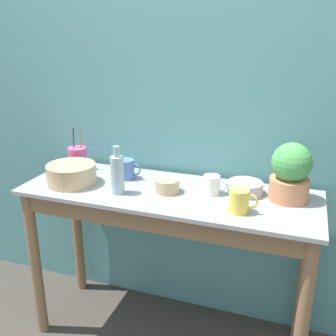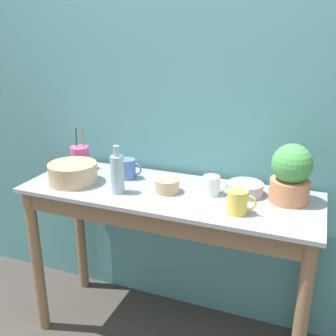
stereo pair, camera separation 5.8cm
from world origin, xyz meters
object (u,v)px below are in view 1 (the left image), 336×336
at_px(bottle_tall, 117,174).
at_px(utensil_cup, 78,159).
at_px(potted_plant, 291,172).
at_px(bowl_wash_large, 71,174).
at_px(mug_blue, 126,169).
at_px(bowl_small_tan, 167,186).
at_px(mug_yellow, 239,201).
at_px(mug_white, 212,185).
at_px(bowl_small_steel, 245,188).

relative_size(bottle_tall, utensil_cup, 1.00).
distance_m(potted_plant, bowl_wash_large, 1.08).
distance_m(mug_blue, bowl_small_tan, 0.29).
distance_m(mug_yellow, mug_white, 0.23).
bearing_deg(utensil_cup, mug_yellow, -14.59).
bearing_deg(utensil_cup, bottle_tall, -32.54).
bearing_deg(mug_yellow, bottle_tall, 178.42).
bearing_deg(mug_yellow, utensil_cup, 165.41).
relative_size(mug_blue, bowl_small_tan, 1.09).
distance_m(bottle_tall, bowl_small_steel, 0.62).
xyz_separation_m(bowl_wash_large, utensil_cup, (-0.08, 0.20, 0.01)).
height_order(bottle_tall, mug_blue, bottle_tall).
bearing_deg(bowl_wash_large, bottle_tall, -7.00).
bearing_deg(mug_yellow, bowl_wash_large, 176.67).
height_order(potted_plant, mug_white, potted_plant).
xyz_separation_m(mug_yellow, utensil_cup, (-0.96, 0.25, 0.01)).
xyz_separation_m(potted_plant, mug_white, (-0.35, -0.05, -0.09)).
height_order(bowl_wash_large, mug_white, bowl_wash_large).
bearing_deg(bottle_tall, bowl_small_tan, 22.87).
bearing_deg(mug_white, bowl_wash_large, -171.30).
height_order(mug_yellow, bowl_small_steel, mug_yellow).
height_order(mug_white, bowl_small_steel, mug_white).
height_order(bowl_wash_large, bowl_small_steel, bowl_wash_large).
xyz_separation_m(bottle_tall, bowl_small_steel, (0.58, 0.20, -0.07)).
bearing_deg(bowl_small_steel, mug_white, -159.37).
height_order(potted_plant, mug_blue, potted_plant).
distance_m(bowl_wash_large, mug_yellow, 0.87).
height_order(bowl_small_steel, utensil_cup, utensil_cup).
bearing_deg(bowl_small_steel, mug_blue, -179.43).
height_order(mug_white, utensil_cup, utensil_cup).
distance_m(mug_white, bowl_small_tan, 0.22).
distance_m(potted_plant, mug_yellow, 0.30).
bearing_deg(bowl_small_steel, bowl_wash_large, -169.14).
xyz_separation_m(mug_blue, utensil_cup, (-0.32, 0.04, 0.01)).
xyz_separation_m(mug_blue, mug_white, (0.48, -0.05, -0.01)).
distance_m(mug_yellow, bowl_small_steel, 0.22).
height_order(bottle_tall, utensil_cup, same).
xyz_separation_m(potted_plant, bowl_wash_large, (-1.06, -0.16, -0.08)).
relative_size(potted_plant, bowl_small_tan, 2.29).
relative_size(mug_blue, mug_white, 1.11).
height_order(potted_plant, bowl_wash_large, potted_plant).
bearing_deg(bottle_tall, bowl_small_steel, 18.96).
xyz_separation_m(potted_plant, utensil_cup, (-1.15, 0.04, -0.07)).
distance_m(mug_white, utensil_cup, 0.80).
relative_size(mug_blue, mug_yellow, 1.03).
xyz_separation_m(potted_plant, mug_blue, (-0.83, -0.00, -0.08)).
relative_size(potted_plant, bottle_tall, 1.16).
relative_size(potted_plant, utensil_cup, 1.16).
xyz_separation_m(bottle_tall, mug_blue, (-0.05, 0.19, -0.05)).
relative_size(bowl_small_tan, utensil_cup, 0.51).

